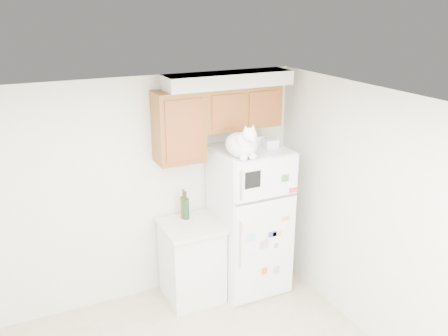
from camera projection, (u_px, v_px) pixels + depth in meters
room_shell at (206, 220)px, 3.52m from camera, size 3.84×4.04×2.52m
refrigerator at (250, 220)px, 5.40m from camera, size 0.76×0.78×1.70m
base_counter at (192, 260)px, 5.32m from camera, size 0.64×0.64×0.92m
cat at (243, 144)px, 4.80m from camera, size 0.36×0.53×0.38m
storage_box_back at (254, 140)px, 5.25m from camera, size 0.18×0.13×0.10m
storage_box_front at (271, 144)px, 5.15m from camera, size 0.15×0.11×0.09m
bottle_green at (186, 205)px, 5.22m from camera, size 0.08×0.08×0.32m
bottle_amber at (184, 204)px, 5.24m from camera, size 0.08×0.08×0.34m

